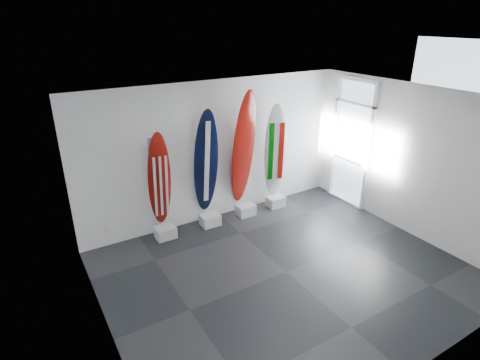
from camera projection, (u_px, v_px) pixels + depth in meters
floor at (286, 272)px, 6.83m from camera, size 6.00×6.00×0.00m
ceiling at (296, 102)px, 5.66m from camera, size 6.00×6.00×0.00m
wall_back at (217, 152)px, 8.22m from camera, size 6.00×0.00×6.00m
wall_front at (431, 277)px, 4.28m from camera, size 6.00×0.00×6.00m
wall_left at (99, 248)px, 4.82m from camera, size 0.00×5.00×5.00m
wall_right at (411, 161)px, 7.68m from camera, size 0.00×5.00×5.00m
display_block_usa at (166, 232)px, 7.84m from camera, size 0.40×0.30×0.24m
surfboard_usa at (159, 180)px, 7.49m from camera, size 0.48×0.38×2.00m
display_block_navy at (210, 220)px, 8.32m from camera, size 0.40×0.30×0.24m
surfboard_navy at (206, 163)px, 7.91m from camera, size 0.57×0.50×2.32m
display_block_swiss at (246, 210)px, 8.75m from camera, size 0.40×0.30×0.24m
surfboard_swiss at (244, 149)px, 8.28m from camera, size 0.65×0.53×2.59m
display_block_italy at (276, 201)px, 9.15m from camera, size 0.40×0.30×0.24m
surfboard_italy at (275, 151)px, 8.75m from camera, size 0.52×0.30×2.19m
wall_outlet at (107, 230)px, 7.48m from camera, size 0.09×0.02×0.13m
glass_door at (351, 145)px, 8.91m from camera, size 0.12×1.16×2.85m
balcony at (385, 171)px, 9.91m from camera, size 2.80×2.20×1.20m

